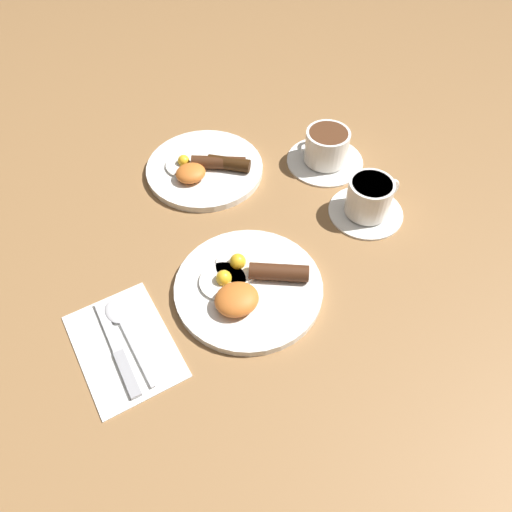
{
  "coord_description": "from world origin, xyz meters",
  "views": [
    {
      "loc": [
        -0.19,
        -0.46,
        0.72
      ],
      "look_at": [
        0.04,
        0.05,
        0.03
      ],
      "focal_mm": 35.0,
      "sensor_mm": 36.0,
      "label": 1
    }
  ],
  "objects_px": {
    "teacup_near": "(369,200)",
    "teacup_far": "(326,150)",
    "breakfast_plate_far": "(205,168)",
    "spoon": "(120,319)",
    "knife": "(119,352)",
    "breakfast_plate_near": "(248,287)"
  },
  "relations": [
    {
      "from": "breakfast_plate_far",
      "to": "teacup_near",
      "type": "xyz_separation_m",
      "value": [
        0.25,
        -0.24,
        0.02
      ]
    },
    {
      "from": "breakfast_plate_near",
      "to": "teacup_near",
      "type": "distance_m",
      "value": 0.3
    },
    {
      "from": "breakfast_plate_far",
      "to": "teacup_far",
      "type": "relative_size",
      "value": 1.49
    },
    {
      "from": "teacup_far",
      "to": "knife",
      "type": "distance_m",
      "value": 0.6
    },
    {
      "from": "breakfast_plate_near",
      "to": "spoon",
      "type": "xyz_separation_m",
      "value": [
        -0.22,
        0.03,
        -0.0
      ]
    },
    {
      "from": "teacup_far",
      "to": "spoon",
      "type": "relative_size",
      "value": 0.91
    },
    {
      "from": "breakfast_plate_near",
      "to": "breakfast_plate_far",
      "type": "bearing_deg",
      "value": 82.93
    },
    {
      "from": "teacup_near",
      "to": "knife",
      "type": "relative_size",
      "value": 0.77
    },
    {
      "from": "teacup_near",
      "to": "spoon",
      "type": "bearing_deg",
      "value": -174.32
    },
    {
      "from": "breakfast_plate_near",
      "to": "teacup_near",
      "type": "height_order",
      "value": "teacup_near"
    },
    {
      "from": "breakfast_plate_far",
      "to": "spoon",
      "type": "distance_m",
      "value": 0.39
    },
    {
      "from": "breakfast_plate_far",
      "to": "spoon",
      "type": "bearing_deg",
      "value": -131.45
    },
    {
      "from": "teacup_far",
      "to": "knife",
      "type": "xyz_separation_m",
      "value": [
        -0.53,
        -0.28,
        -0.03
      ]
    },
    {
      "from": "breakfast_plate_near",
      "to": "teacup_near",
      "type": "xyz_separation_m",
      "value": [
        0.29,
        0.08,
        0.02
      ]
    },
    {
      "from": "breakfast_plate_near",
      "to": "spoon",
      "type": "distance_m",
      "value": 0.22
    },
    {
      "from": "spoon",
      "to": "knife",
      "type": "bearing_deg",
      "value": 156.35
    },
    {
      "from": "teacup_far",
      "to": "spoon",
      "type": "xyz_separation_m",
      "value": [
        -0.51,
        -0.22,
        -0.03
      ]
    },
    {
      "from": "knife",
      "to": "spoon",
      "type": "bearing_deg",
      "value": -21.44
    },
    {
      "from": "breakfast_plate_near",
      "to": "teacup_far",
      "type": "height_order",
      "value": "teacup_far"
    },
    {
      "from": "breakfast_plate_near",
      "to": "breakfast_plate_far",
      "type": "distance_m",
      "value": 0.32
    },
    {
      "from": "breakfast_plate_far",
      "to": "teacup_near",
      "type": "bearing_deg",
      "value": -43.95
    },
    {
      "from": "teacup_near",
      "to": "teacup_far",
      "type": "xyz_separation_m",
      "value": [
        -0.0,
        0.17,
        -0.0
      ]
    }
  ]
}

